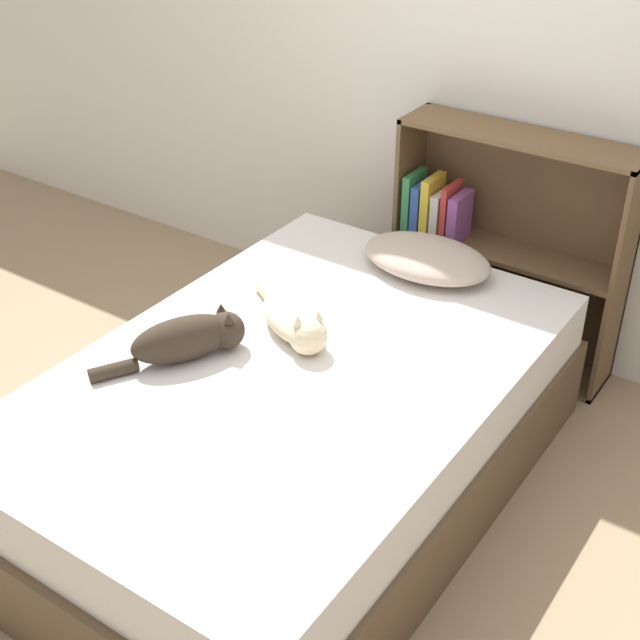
# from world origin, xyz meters

# --- Properties ---
(ground_plane) EXTENTS (8.00, 8.00, 0.00)m
(ground_plane) POSITION_xyz_m (0.00, 0.00, 0.00)
(ground_plane) COLOR #997F60
(wall_back) EXTENTS (8.00, 0.06, 2.50)m
(wall_back) POSITION_xyz_m (0.00, 1.40, 1.25)
(wall_back) COLOR silver
(wall_back) RESTS_ON ground_plane
(bed) EXTENTS (1.36, 2.08, 0.55)m
(bed) POSITION_xyz_m (0.00, 0.00, 0.27)
(bed) COLOR brown
(bed) RESTS_ON ground_plane
(pillow) EXTENTS (0.53, 0.35, 0.12)m
(pillow) POSITION_xyz_m (0.05, 0.83, 0.61)
(pillow) COLOR #B29E8E
(pillow) RESTS_ON bed
(cat_light) EXTENTS (0.48, 0.37, 0.16)m
(cat_light) POSITION_xyz_m (-0.11, 0.16, 0.61)
(cat_light) COLOR beige
(cat_light) RESTS_ON bed
(cat_dark) EXTENTS (0.33, 0.49, 0.16)m
(cat_dark) POSITION_xyz_m (-0.32, -0.16, 0.63)
(cat_dark) COLOR #33281E
(cat_dark) RESTS_ON bed
(bookshelf) EXTENTS (0.99, 0.26, 1.04)m
(bookshelf) POSITION_xyz_m (0.18, 1.27, 0.54)
(bookshelf) COLOR brown
(bookshelf) RESTS_ON ground_plane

